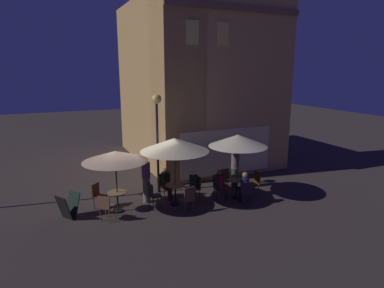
% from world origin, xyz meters
% --- Properties ---
extents(ground_plane, '(60.00, 60.00, 0.00)m').
position_xyz_m(ground_plane, '(0.00, 0.00, 0.00)').
color(ground_plane, '#39302C').
extents(cafe_building, '(6.51, 8.46, 8.34)m').
position_xyz_m(cafe_building, '(3.56, 3.81, 4.17)').
color(cafe_building, tan).
rests_on(cafe_building, ground).
extents(street_lamp_near_corner, '(0.38, 0.38, 4.00)m').
position_xyz_m(street_lamp_near_corner, '(1.08, 0.59, 3.02)').
color(street_lamp_near_corner, black).
rests_on(street_lamp_near_corner, ground).
extents(menu_sandwich_board, '(0.83, 0.80, 0.85)m').
position_xyz_m(menu_sandwich_board, '(-2.48, -0.49, 0.44)').
color(menu_sandwich_board, black).
rests_on(menu_sandwich_board, ground).
extents(cafe_table_0, '(0.73, 0.73, 0.77)m').
position_xyz_m(cafe_table_0, '(1.25, -0.86, 0.56)').
color(cafe_table_0, black).
rests_on(cafe_table_0, ground).
extents(cafe_table_1, '(0.67, 0.67, 0.75)m').
position_xyz_m(cafe_table_1, '(3.66, -1.24, 0.52)').
color(cafe_table_1, black).
rests_on(cafe_table_1, ground).
extents(cafe_table_2, '(0.67, 0.67, 0.73)m').
position_xyz_m(cafe_table_2, '(-0.85, -0.64, 0.51)').
color(cafe_table_2, black).
rests_on(cafe_table_2, ground).
extents(patio_umbrella_0, '(2.50, 2.50, 2.53)m').
position_xyz_m(patio_umbrella_0, '(1.25, -0.86, 2.28)').
color(patio_umbrella_0, black).
rests_on(patio_umbrella_0, ground).
extents(patio_umbrella_1, '(2.24, 2.24, 2.52)m').
position_xyz_m(patio_umbrella_1, '(3.66, -1.24, 2.29)').
color(patio_umbrella_1, black).
rests_on(patio_umbrella_1, ground).
extents(patio_umbrella_2, '(2.25, 2.25, 2.21)m').
position_xyz_m(patio_umbrella_2, '(-0.85, -0.64, 2.02)').
color(patio_umbrella_2, black).
rests_on(patio_umbrella_2, ground).
extents(cafe_chair_0, '(0.45, 0.45, 0.95)m').
position_xyz_m(cafe_chair_0, '(2.10, -0.82, 0.57)').
color(cafe_chair_0, '#56351F').
rests_on(cafe_chair_0, ground).
extents(cafe_chair_1, '(0.48, 0.48, 0.96)m').
position_xyz_m(cafe_chair_1, '(1.14, -0.02, 0.57)').
color(cafe_chair_1, brown).
rests_on(cafe_chair_1, ground).
extents(cafe_chair_2, '(0.43, 0.43, 0.96)m').
position_xyz_m(cafe_chair_2, '(0.37, -0.92, 0.57)').
color(cafe_chair_2, black).
rests_on(cafe_chair_2, ground).
extents(cafe_chair_3, '(0.49, 0.49, 0.97)m').
position_xyz_m(cafe_chair_3, '(1.38, -1.74, 0.57)').
color(cafe_chair_3, brown).
rests_on(cafe_chair_3, ground).
extents(cafe_chair_4, '(0.44, 0.44, 0.92)m').
position_xyz_m(cafe_chair_4, '(3.57, -2.03, 0.57)').
color(cafe_chair_4, black).
rests_on(cafe_chair_4, ground).
extents(cafe_chair_5, '(0.45, 0.45, 0.96)m').
position_xyz_m(cafe_chair_5, '(4.50, -1.29, 0.56)').
color(cafe_chair_5, '#4D2F15').
rests_on(cafe_chair_5, ground).
extents(cafe_chair_6, '(0.40, 0.40, 0.94)m').
position_xyz_m(cafe_chair_6, '(3.63, -0.48, 0.58)').
color(cafe_chair_6, brown).
rests_on(cafe_chair_6, ground).
extents(cafe_chair_7, '(0.46, 0.46, 0.96)m').
position_xyz_m(cafe_chair_7, '(2.88, -1.11, 0.57)').
color(cafe_chair_7, black).
rests_on(cafe_chair_7, ground).
extents(cafe_chair_8, '(0.59, 0.59, 0.90)m').
position_xyz_m(cafe_chair_8, '(-1.36, -1.23, 0.55)').
color(cafe_chair_8, brown).
rests_on(cafe_chair_8, ground).
extents(cafe_chair_9, '(0.57, 0.57, 0.93)m').
position_xyz_m(cafe_chair_9, '(-1.43, -0.05, 0.56)').
color(cafe_chair_9, '#57311A').
rests_on(cafe_chair_9, ground).
extents(patron_seated_0, '(0.53, 0.33, 1.23)m').
position_xyz_m(patron_seated_0, '(1.94, -0.83, 0.69)').
color(patron_seated_0, '#746D58').
rests_on(patron_seated_0, ground).
extents(patron_seated_1, '(0.39, 0.54, 1.23)m').
position_xyz_m(patron_seated_1, '(1.16, -0.17, 0.70)').
color(patron_seated_1, '#491B14').
rests_on(patron_seated_1, ground).
extents(patron_seated_2, '(0.36, 0.52, 1.26)m').
position_xyz_m(patron_seated_2, '(3.58, -1.89, 0.71)').
color(patron_seated_2, black).
rests_on(patron_seated_2, ground).
extents(patron_seated_3, '(0.55, 0.42, 1.20)m').
position_xyz_m(patron_seated_3, '(3.02, -1.14, 0.68)').
color(patron_seated_3, '#512117').
rests_on(patron_seated_3, ground).
extents(patron_standing_4, '(0.33, 0.33, 1.72)m').
position_xyz_m(patron_standing_4, '(4.18, -0.27, 0.87)').
color(patron_standing_4, '#2D4532').
rests_on(patron_standing_4, ground).
extents(patron_standing_5, '(0.32, 0.32, 1.75)m').
position_xyz_m(patron_standing_5, '(0.33, -0.22, 0.88)').
color(patron_standing_5, '#746D58').
rests_on(patron_standing_5, ground).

